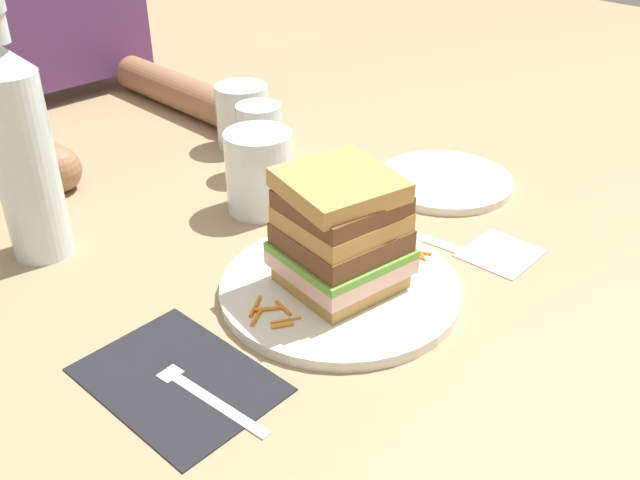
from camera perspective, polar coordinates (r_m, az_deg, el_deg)
The scene contains 27 objects.
ground_plane at distance 0.76m, azimuth 1.45°, elevation -3.83°, with size 3.00×3.00×0.00m, color #9E8460.
main_plate at distance 0.75m, azimuth 1.63°, elevation -3.87°, with size 0.25×0.25×0.01m, color white.
sandwich at distance 0.71m, azimuth 1.68°, elevation 0.56°, with size 0.13×0.12×0.13m.
carrot_shred_0 at distance 0.71m, azimuth -3.21°, elevation -5.29°, with size 0.00×0.00×0.03m, color orange.
carrot_shred_1 at distance 0.71m, azimuth -5.20°, elevation -5.32°, with size 0.00×0.00×0.03m, color orange.
carrot_shred_2 at distance 0.69m, azimuth -2.76°, elevation -6.42°, with size 0.00×0.00×0.03m, color orange.
carrot_shred_3 at distance 0.68m, azimuth -3.04°, elevation -6.84°, with size 0.00×0.00×0.02m, color orange.
carrot_shred_4 at distance 0.70m, azimuth -5.09°, elevation -6.17°, with size 0.00×0.00×0.03m, color orange.
carrot_shred_5 at distance 0.71m, azimuth -4.12°, elevation -5.50°, with size 0.00×0.00×0.03m, color orange.
carrot_shred_6 at distance 0.79m, azimuth 6.58°, elevation -1.07°, with size 0.00×0.00×0.02m, color orange.
carrot_shred_7 at distance 0.81m, azimuth 6.22°, elevation -0.62°, with size 0.00×0.00×0.03m, color orange.
carrot_shred_8 at distance 0.79m, azimuth 5.61°, elevation -1.05°, with size 0.00×0.00×0.02m, color orange.
carrot_shred_9 at distance 0.78m, azimuth 6.31°, elevation -1.89°, with size 0.00×0.00×0.02m, color orange.
carrot_shred_10 at distance 0.79m, azimuth 8.22°, elevation -1.24°, with size 0.00×0.00×0.02m, color orange.
carrot_shred_11 at distance 0.79m, azimuth 5.12°, elevation -1.34°, with size 0.00×0.00×0.02m, color orange.
carrot_shred_12 at distance 0.79m, azimuth 7.49°, elevation -1.39°, with size 0.00×0.00×0.03m, color orange.
carrot_shred_13 at distance 0.80m, azimuth 7.07°, elevation -0.94°, with size 0.00×0.00×0.03m, color orange.
carrot_shred_14 at distance 0.80m, azimuth 8.22°, elevation -1.01°, with size 0.00×0.00×0.02m, color orange.
napkin_dark at distance 0.66m, azimuth -11.44°, elevation -10.72°, with size 0.13×0.17×0.00m, color black.
fork at distance 0.64m, azimuth -10.14°, elevation -11.40°, with size 0.03×0.17×0.00m.
knife at distance 0.85m, azimuth 8.60°, elevation 0.07°, with size 0.04×0.20×0.00m.
juice_glass at distance 0.89m, azimuth -4.87°, elevation 5.22°, with size 0.08×0.08×0.10m.
water_bottle at distance 0.82m, azimuth -22.75°, elevation 6.54°, with size 0.07×0.07×0.28m.
empty_tumbler_0 at distance 1.08m, azimuth -6.23°, elevation 9.85°, with size 0.08×0.08×0.09m, color silver.
empty_tumbler_1 at distance 0.99m, azimuth -4.85°, elevation 8.00°, with size 0.06×0.06×0.10m, color silver.
side_plate at distance 0.98m, azimuth 9.92°, elevation 4.68°, with size 0.18×0.18×0.01m, color white.
napkin_pink at distance 0.84m, azimuth 14.28°, elevation -1.00°, with size 0.08×0.08×0.00m, color pink.
Camera 1 is at (-0.45, -0.43, 0.43)m, focal length 39.96 mm.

